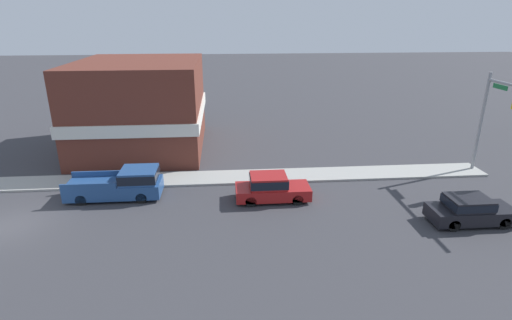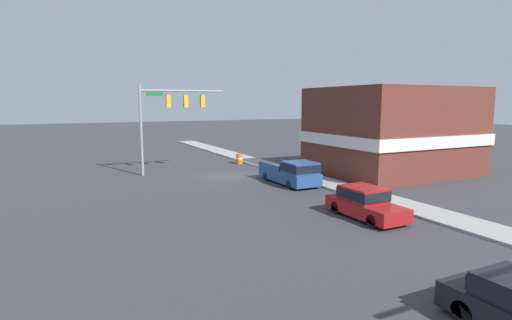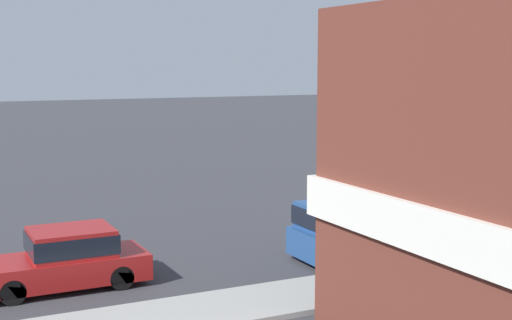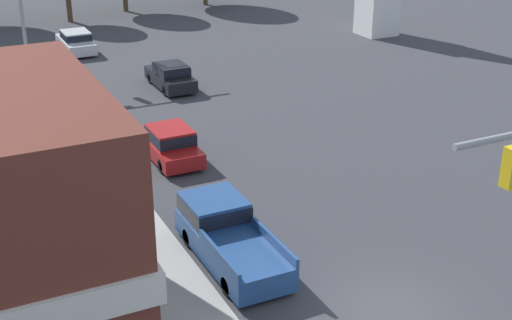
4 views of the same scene
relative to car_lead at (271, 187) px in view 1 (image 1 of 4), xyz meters
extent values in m
plane|color=#38383D|center=(2.09, -14.33, -0.83)|extent=(200.00, 200.00, 0.00)
cube|color=#9E9E99|center=(-3.61, -14.33, -0.76)|extent=(2.40, 60.00, 0.14)
cylinder|color=gray|center=(-3.73, 15.26, 2.69)|extent=(0.22, 0.22, 7.06)
cube|color=#196B38|center=(-2.53, 15.26, 5.43)|extent=(1.40, 0.04, 0.30)
cylinder|color=black|center=(-0.84, 1.51, -0.50)|extent=(0.22, 0.66, 0.66)
cylinder|color=black|center=(0.84, 1.51, -0.50)|extent=(0.22, 0.66, 0.66)
cylinder|color=black|center=(-0.84, -1.28, -0.50)|extent=(0.22, 0.66, 0.66)
cylinder|color=black|center=(0.84, -1.28, -0.50)|extent=(0.22, 0.66, 0.66)
cube|color=maroon|center=(0.00, 0.12, -0.30)|extent=(1.90, 4.50, 0.70)
cube|color=maroon|center=(0.00, -0.15, 0.42)|extent=(1.75, 2.16, 0.74)
cube|color=black|center=(0.00, -0.15, 0.42)|extent=(1.77, 2.25, 0.51)
cylinder|color=black|center=(2.96, 11.87, -0.50)|extent=(0.22, 0.66, 0.66)
cylinder|color=black|center=(4.58, 11.87, -0.50)|extent=(0.22, 0.66, 0.66)
cylinder|color=black|center=(2.96, 9.08, -0.50)|extent=(0.22, 0.66, 0.66)
cylinder|color=black|center=(4.58, 9.08, -0.50)|extent=(0.22, 0.66, 0.66)
cube|color=black|center=(3.77, 10.48, -0.29)|extent=(1.84, 4.50, 0.73)
cube|color=black|center=(3.77, 10.21, 0.38)|extent=(1.69, 2.16, 0.60)
cube|color=black|center=(3.77, 10.21, 0.38)|extent=(1.71, 2.24, 0.42)
cylinder|color=black|center=(-2.10, -7.81, -0.50)|extent=(0.22, 0.66, 0.66)
cylinder|color=black|center=(-0.19, -7.81, -0.50)|extent=(0.22, 0.66, 0.66)
cylinder|color=black|center=(-2.10, -11.32, -0.50)|extent=(0.22, 0.66, 0.66)
cylinder|color=black|center=(-0.19, -11.32, -0.50)|extent=(0.22, 0.66, 0.66)
cube|color=navy|center=(-1.14, -9.57, -0.23)|extent=(2.13, 5.66, 0.85)
cube|color=navy|center=(-1.14, -8.01, 0.59)|extent=(2.02, 2.15, 0.79)
cube|color=black|center=(-1.14, -8.01, 0.59)|extent=(2.05, 2.24, 0.55)
cube|color=navy|center=(-2.15, -10.79, 0.37)|extent=(0.12, 3.21, 0.35)
cube|color=navy|center=(-0.14, -10.79, 0.37)|extent=(0.12, 3.21, 0.35)
cube|color=brown|center=(-11.33, -9.50, 2.78)|extent=(12.04, 9.73, 7.23)
cube|color=silver|center=(-11.33, -9.50, 2.22)|extent=(12.34, 10.03, 0.90)
camera|label=1|loc=(22.04, -2.74, 9.84)|focal=28.00mm
camera|label=2|loc=(14.18, 15.65, 5.13)|focal=28.00mm
camera|label=3|loc=(-19.05, 3.68, 5.19)|focal=50.00mm
camera|label=4|loc=(-9.79, -29.17, 12.32)|focal=50.00mm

